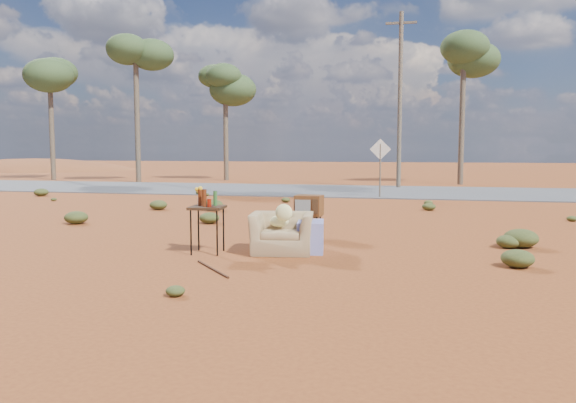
# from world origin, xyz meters

# --- Properties ---
(ground) EXTENTS (140.00, 140.00, 0.00)m
(ground) POSITION_xyz_m (0.00, 0.00, 0.00)
(ground) COLOR brown
(ground) RESTS_ON ground
(highway) EXTENTS (140.00, 7.00, 0.04)m
(highway) POSITION_xyz_m (0.00, 15.00, 0.02)
(highway) COLOR #565659
(highway) RESTS_ON ground
(dirt_mound) EXTENTS (26.00, 18.00, 2.00)m
(dirt_mound) POSITION_xyz_m (-30.00, 34.00, 0.00)
(dirt_mound) COLOR brown
(dirt_mound) RESTS_ON ground
(armchair) EXTENTS (1.34, 0.98, 0.94)m
(armchair) POSITION_xyz_m (0.65, 0.46, 0.44)
(armchair) COLOR #9A7D54
(armchair) RESTS_ON ground
(tv_unit) EXTENTS (0.57, 0.48, 0.86)m
(tv_unit) POSITION_xyz_m (0.69, 2.27, 0.64)
(tv_unit) COLOR black
(tv_unit) RESTS_ON ground
(side_table) EXTENTS (0.62, 0.62, 1.14)m
(side_table) POSITION_xyz_m (-0.73, 0.12, 0.85)
(side_table) COLOR #332312
(side_table) RESTS_ON ground
(rusty_bar) EXTENTS (0.87, 1.01, 0.03)m
(rusty_bar) POSITION_xyz_m (-0.12, -1.18, 0.02)
(rusty_bar) COLOR #502715
(rusty_bar) RESTS_ON ground
(road_sign) EXTENTS (0.78, 0.06, 2.19)m
(road_sign) POSITION_xyz_m (1.50, 12.00, 1.50)
(road_sign) COLOR brown
(road_sign) RESTS_ON ground
(eucalyptus_far_left) EXTENTS (3.20, 3.20, 7.10)m
(eucalyptus_far_left) POSITION_xyz_m (-18.00, 20.00, 5.94)
(eucalyptus_far_left) COLOR brown
(eucalyptus_far_left) RESTS_ON ground
(eucalyptus_left) EXTENTS (3.20, 3.20, 8.10)m
(eucalyptus_left) POSITION_xyz_m (-12.00, 19.00, 6.92)
(eucalyptus_left) COLOR brown
(eucalyptus_left) RESTS_ON ground
(eucalyptus_near_left) EXTENTS (3.20, 3.20, 6.60)m
(eucalyptus_near_left) POSITION_xyz_m (-8.00, 22.00, 5.45)
(eucalyptus_near_left) COLOR brown
(eucalyptus_near_left) RESTS_ON ground
(eucalyptus_center) EXTENTS (3.20, 3.20, 7.60)m
(eucalyptus_center) POSITION_xyz_m (5.00, 21.00, 6.43)
(eucalyptus_center) COLOR brown
(eucalyptus_center) RESTS_ON ground
(utility_pole_center) EXTENTS (1.40, 0.20, 8.00)m
(utility_pole_center) POSITION_xyz_m (2.00, 17.50, 4.15)
(utility_pole_center) COLOR brown
(utility_pole_center) RESTS_ON ground
(scrub_patch) EXTENTS (17.49, 8.07, 0.33)m
(scrub_patch) POSITION_xyz_m (-0.82, 4.41, 0.14)
(scrub_patch) COLOR #474C21
(scrub_patch) RESTS_ON ground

